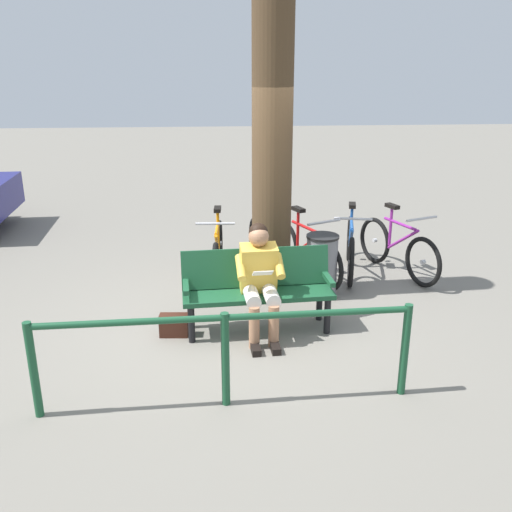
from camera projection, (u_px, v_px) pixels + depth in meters
name	position (u px, v px, depth m)	size (l,w,h in m)	color
ground_plane	(234.00, 327.00, 6.17)	(40.00, 40.00, 0.00)	slate
bench	(257.00, 284.00, 6.01)	(1.63, 0.58, 0.87)	#194C2D
person_reading	(260.00, 276.00, 5.80)	(0.51, 0.78, 1.20)	gold
handbag	(174.00, 325.00, 5.94)	(0.30, 0.14, 0.24)	#3F1E14
tree_trunk	(272.00, 130.00, 6.40)	(0.47, 0.47, 4.04)	#4C3823
litter_bin	(322.00, 266.00, 6.87)	(0.40, 0.40, 0.78)	slate
bicycle_black	(398.00, 248.00, 7.61)	(0.70, 1.59, 0.94)	black
bicycle_green	(350.00, 248.00, 7.64)	(0.54, 1.65, 0.94)	black
bicycle_orange	(305.00, 252.00, 7.45)	(0.76, 1.56, 0.94)	black
bicycle_silver	(263.00, 249.00, 7.58)	(0.48, 1.67, 0.94)	black
bicycle_purple	(218.00, 253.00, 7.44)	(0.48, 1.68, 0.94)	black
railing_fence	(225.00, 342.00, 4.59)	(3.15, 0.17, 0.85)	#194C2D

